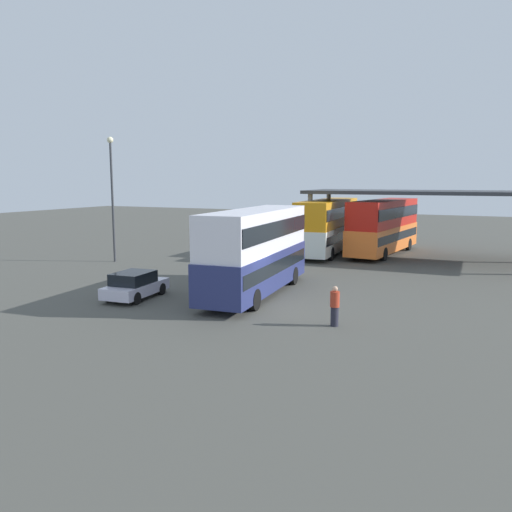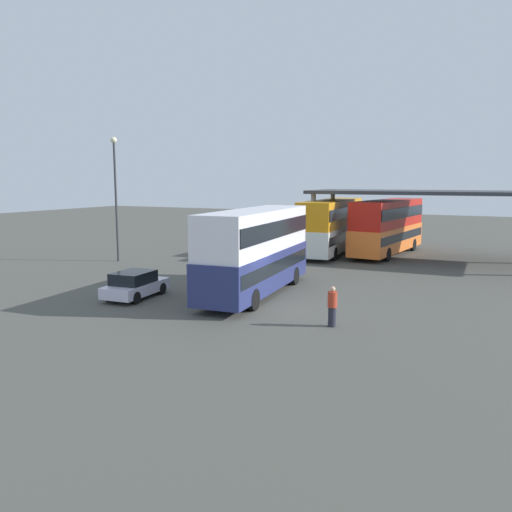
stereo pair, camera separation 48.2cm
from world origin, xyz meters
name	(u,v)px [view 1 (the left image)]	position (x,y,z in m)	size (l,w,h in m)	color
ground_plane	(259,307)	(0.00, 0.00, 0.00)	(140.00, 140.00, 0.00)	#4C4C45
double_decker_main	(256,248)	(-1.25, 2.31, 2.39)	(3.29, 10.32, 4.36)	navy
parked_hatchback	(135,285)	(-6.30, -1.10, 0.67)	(2.00, 3.84, 1.35)	silver
double_decker_near_canopy	(328,224)	(-2.45, 18.32, 2.34)	(3.23, 11.50, 4.27)	white
double_decker_mid_row	(384,225)	(1.69, 19.75, 2.35)	(3.62, 10.99, 4.28)	orange
depot_canopy	(450,195)	(6.55, 18.55, 4.76)	(20.75, 7.07, 5.06)	#33353A
lamppost_tall	(112,185)	(-15.07, 7.72, 5.47)	(0.44, 0.44, 8.83)	#33353A
pedestrian_waiting	(335,306)	(4.11, -1.64, 0.82)	(0.38, 0.38, 1.65)	#262633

